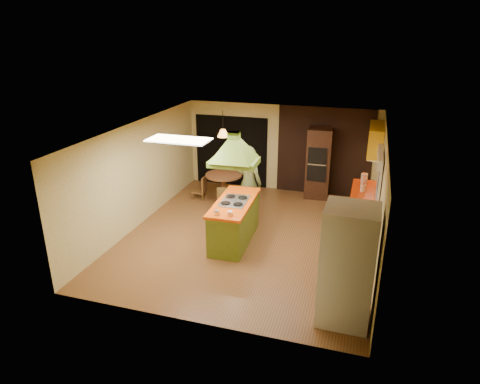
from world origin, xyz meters
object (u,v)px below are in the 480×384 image
(canister_large, at_px, (364,178))
(man, at_px, (249,183))
(kitchen_island, at_px, (234,221))
(refrigerator, at_px, (347,266))
(dining_table, at_px, (224,182))
(wall_oven, at_px, (318,163))

(canister_large, bearing_deg, man, -162.37)
(kitchen_island, xyz_separation_m, canister_large, (2.66, 2.17, 0.55))
(refrigerator, distance_m, canister_large, 4.30)
(refrigerator, bearing_deg, canister_large, 89.75)
(refrigerator, bearing_deg, man, 128.36)
(kitchen_island, xyz_separation_m, refrigerator, (2.56, -2.13, 0.51))
(kitchen_island, bearing_deg, canister_large, 36.80)
(refrigerator, xyz_separation_m, canister_large, (0.11, 4.30, 0.04))
(kitchen_island, relative_size, canister_large, 8.18)
(kitchen_island, relative_size, man, 1.04)
(refrigerator, distance_m, dining_table, 5.69)
(canister_large, bearing_deg, refrigerator, -91.45)
(dining_table, xyz_separation_m, canister_large, (3.70, -0.09, 0.51))
(refrigerator, height_order, canister_large, refrigerator)
(canister_large, bearing_deg, wall_oven, 139.28)
(refrigerator, distance_m, wall_oven, 5.51)
(refrigerator, bearing_deg, dining_table, 130.45)
(man, xyz_separation_m, wall_oven, (1.45, 1.95, 0.05))
(refrigerator, height_order, wall_oven, refrigerator)
(refrigerator, bearing_deg, kitchen_island, 141.42)
(kitchen_island, distance_m, dining_table, 2.49)
(kitchen_island, bearing_deg, dining_table, 112.15)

